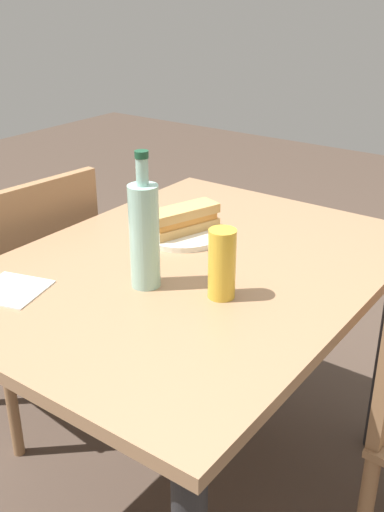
{
  "coord_description": "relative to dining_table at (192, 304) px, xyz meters",
  "views": [
    {
      "loc": [
        -1.09,
        -0.79,
        1.38
      ],
      "look_at": [
        0.0,
        0.0,
        0.77
      ],
      "focal_mm": 42.51,
      "sensor_mm": 36.0,
      "label": 1
    }
  ],
  "objects": [
    {
      "name": "knife_near",
      "position": [
        0.13,
        0.17,
        0.13
      ],
      "size": [
        0.17,
        0.07,
        0.01
      ],
      "color": "silver",
      "rests_on": "plate_near"
    },
    {
      "name": "baguette_sandwich_near",
      "position": [
        0.12,
        0.12,
        0.16
      ],
      "size": [
        0.21,
        0.13,
        0.07
      ],
      "color": "tan",
      "rests_on": "plate_near"
    },
    {
      "name": "chair_far",
      "position": [
        -0.01,
        0.62,
        -0.14
      ],
      "size": [
        0.44,
        0.44,
        0.87
      ],
      "color": "#936B47",
      "rests_on": "ground"
    },
    {
      "name": "water_bottle",
      "position": [
        -0.15,
        0.02,
        0.24
      ],
      "size": [
        0.07,
        0.07,
        0.31
      ],
      "color": "#99C6B7",
      "rests_on": "dining_table"
    },
    {
      "name": "ground_plane",
      "position": [
        0.0,
        0.0,
        -0.63
      ],
      "size": [
        8.0,
        8.0,
        0.0
      ],
      "primitive_type": "plane",
      "color": "#47382D"
    },
    {
      "name": "paper_napkin",
      "position": [
        -0.35,
        0.24,
        0.12
      ],
      "size": [
        0.17,
        0.17,
        0.0
      ],
      "primitive_type": "cube",
      "rotation": [
        0.0,
        0.0,
        0.28
      ],
      "color": "white",
      "rests_on": "dining_table"
    },
    {
      "name": "beer_glass",
      "position": [
        -0.1,
        -0.15,
        0.19
      ],
      "size": [
        0.06,
        0.06,
        0.16
      ],
      "primitive_type": "cylinder",
      "color": "gold",
      "rests_on": "dining_table"
    },
    {
      "name": "plate_near",
      "position": [
        0.12,
        0.12,
        0.12
      ],
      "size": [
        0.23,
        0.23,
        0.01
      ],
      "primitive_type": "cylinder",
      "color": "silver",
      "rests_on": "dining_table"
    },
    {
      "name": "dining_table",
      "position": [
        0.0,
        0.0,
        0.0
      ],
      "size": [
        1.13,
        0.84,
        0.75
      ],
      "color": "#997251",
      "rests_on": "ground"
    }
  ]
}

